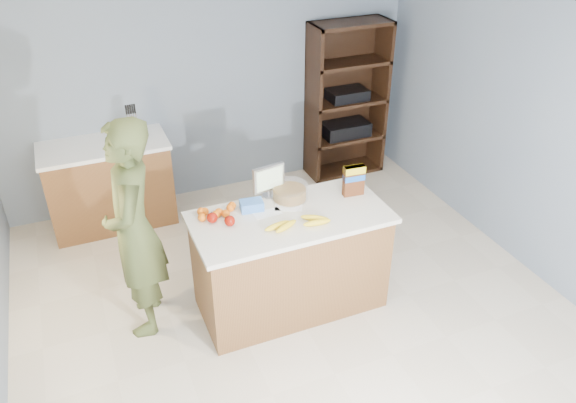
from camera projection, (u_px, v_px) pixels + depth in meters
name	position (u px, v px, depth m)	size (l,w,h in m)	color
floor	(304.00, 325.00, 4.62)	(4.50, 5.00, 0.02)	beige
walls	(308.00, 144.00, 3.76)	(4.52, 5.02, 2.51)	slate
counter_peninsula	(290.00, 265.00, 4.64)	(1.56, 0.76, 0.90)	brown
back_cabinet	(110.00, 184.00, 5.72)	(1.24, 0.62, 0.90)	brown
shelving_unit	(345.00, 102.00, 6.53)	(0.90, 0.40, 1.80)	black
person	(134.00, 231.00, 4.21)	(0.65, 0.43, 1.79)	#414B23
knife_block	(134.00, 131.00, 5.47)	(0.12, 0.10, 0.31)	tan
envelopes	(278.00, 210.00, 4.45)	(0.42, 0.19, 0.00)	white
bananas	(299.00, 223.00, 4.25)	(0.53, 0.18, 0.05)	yellow
apples	(221.00, 219.00, 4.26)	(0.20, 0.18, 0.08)	maroon
oranges	(216.00, 212.00, 4.37)	(0.33, 0.17, 0.06)	orange
blue_carton	(252.00, 205.00, 4.44)	(0.18, 0.12, 0.08)	blue
salad_bowl	(290.00, 192.00, 4.57)	(0.30, 0.30, 0.13)	#267219
tv	(269.00, 180.00, 4.55)	(0.28, 0.12, 0.28)	silver
cereal_box	(354.00, 178.00, 4.58)	(0.18, 0.08, 0.26)	#592B14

